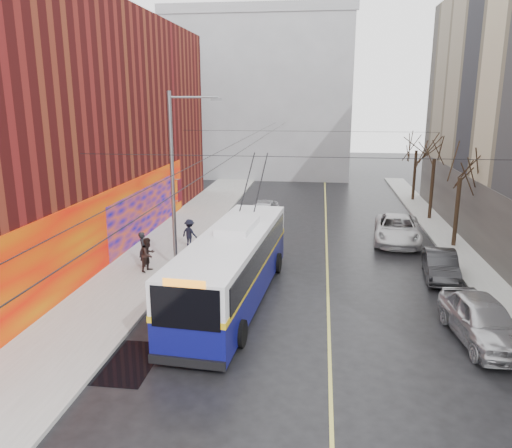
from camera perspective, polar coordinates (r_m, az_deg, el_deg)
The scene contains 21 objects.
ground at distance 16.32m, azimuth 2.97°, elevation -17.84°, with size 140.00×140.00×0.00m, color black.
sidewalk_left at distance 28.64m, azimuth -11.27°, elevation -3.53°, with size 4.00×60.00×0.15m, color gray.
sidewalk_right at distance 28.35m, azimuth 23.51°, elevation -4.65°, with size 2.00×60.00×0.15m, color gray.
lane_line at distance 29.13m, azimuth 8.09°, elevation -3.24°, with size 0.12×50.00×0.01m, color #BFB74C.
building_left at distance 32.62m, azimuth -24.37°, elevation 10.02°, with size 12.11×36.00×14.00m.
building_far at distance 59.21m, azimuth 0.64°, elevation 14.52°, with size 20.50×12.10×18.00m.
streetlight_pole at distance 25.14m, azimuth -9.19°, elevation 5.29°, with size 2.65×0.60×9.00m.
catenary_wires at distance 28.90m, azimuth 0.38°, elevation 9.40°, with size 18.00×60.00×0.22m.
tree_near at distance 31.09m, azimuth 22.43°, elevation 6.32°, with size 3.20×3.20×6.40m.
tree_mid at distance 37.83m, azimuth 19.81°, elevation 8.19°, with size 3.20×3.20×6.68m.
tree_far at distance 44.68m, azimuth 17.94°, elevation 8.99°, with size 3.20×3.20×6.57m.
puddle at distance 17.99m, azimuth -14.63°, elevation -15.05°, with size 1.96×3.02×0.01m, color black.
pigeons_flying at distance 24.00m, azimuth 0.97°, elevation 10.02°, with size 3.48×4.25×1.40m.
trolleybus at distance 21.68m, azimuth -2.66°, elevation -4.73°, with size 3.60×12.50×5.86m.
parked_car_a at distance 20.20m, azimuth 24.46°, elevation -9.94°, with size 1.96×4.87×1.66m, color #AEAEB3.
parked_car_b at distance 26.23m, azimuth 20.34°, elevation -4.42°, with size 1.45×4.15×1.37m, color black.
parked_car_c at distance 31.94m, azimuth 15.84°, elevation -0.58°, with size 2.69×5.84×1.62m, color silver.
following_car at distance 35.70m, azimuth 0.77°, elevation 1.45°, with size 1.87×4.64×1.58m, color silver.
pedestrian_a at distance 26.55m, azimuth -12.75°, elevation -2.80°, with size 0.66×0.44×1.82m, color black.
pedestrian_b at distance 25.72m, azimuth -12.20°, elevation -3.42°, with size 0.84×0.66×1.74m, color black.
pedestrian_c at distance 29.45m, azimuth -7.59°, elevation -1.05°, with size 1.07×0.62×1.66m, color black.
Camera 1 is at (0.98, -13.81, 8.65)m, focal length 35.00 mm.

